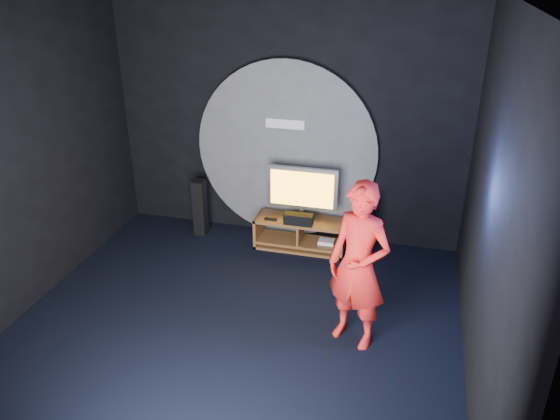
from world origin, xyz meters
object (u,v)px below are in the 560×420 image
object	(u,v)px
tv	(302,191)
player	(358,266)
tower_speaker_right	(364,225)
subwoofer	(361,241)
tower_speaker_left	(200,207)
media_console	(301,235)

from	to	relation	value
tv	player	world-z (taller)	player
tower_speaker_right	subwoofer	world-z (taller)	tower_speaker_right
tower_speaker_left	subwoofer	bearing A→B (deg)	1.65
subwoofer	player	world-z (taller)	player
media_console	tower_speaker_left	bearing A→B (deg)	177.77
subwoofer	tv	bearing A→B (deg)	-175.82
tower_speaker_left	tower_speaker_right	bearing A→B (deg)	1.15
tv	player	xyz separation A→B (m)	(1.02, -1.93, 0.06)
tower_speaker_right	subwoofer	size ratio (longest dim) A/B	2.78
tower_speaker_left	tower_speaker_right	world-z (taller)	same
tv	subwoofer	size ratio (longest dim) A/B	3.23
tv	tower_speaker_left	distance (m)	1.60
tower_speaker_left	subwoofer	xyz separation A→B (m)	(2.39, 0.07, -0.27)
tower_speaker_right	subwoofer	xyz separation A→B (m)	(-0.03, 0.02, -0.27)
tv	tower_speaker_right	bearing A→B (deg)	2.74
tv	tower_speaker_left	size ratio (longest dim) A/B	1.16
tower_speaker_right	subwoofer	bearing A→B (deg)	145.41
tower_speaker_left	tower_speaker_right	distance (m)	2.42
media_console	tower_speaker_left	world-z (taller)	tower_speaker_left
tv	player	bearing A→B (deg)	-62.16
media_console	subwoofer	world-z (taller)	media_console
tower_speaker_right	player	distance (m)	2.04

